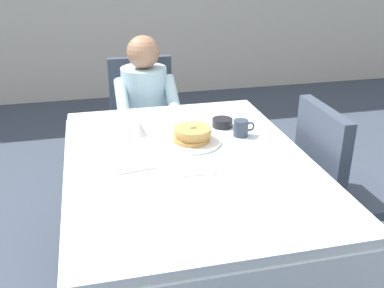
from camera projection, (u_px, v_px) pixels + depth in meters
The scene contains 14 objects.
ground_plane at pixel (189, 285), 2.37m from camera, with size 14.00×14.00×0.00m, color #3D4756.
dining_table_main at pixel (188, 176), 2.10m from camera, with size 1.12×1.52×0.74m.
chair_diner at pixel (143, 116), 3.18m from camera, with size 0.44×0.45×0.93m.
diner_person at pixel (146, 105), 2.99m from camera, with size 0.40×0.43×1.12m.
chair_right_side at pixel (334, 181), 2.31m from camera, with size 0.45×0.44×0.93m.
plate_breakfast at pixel (192, 142), 2.22m from camera, with size 0.28×0.28×0.02m, color white.
breakfast_stack at pixel (192, 134), 2.21m from camera, with size 0.19×0.19×0.08m.
cup_coffee at pixel (241, 128), 2.30m from camera, with size 0.11×0.08×0.08m.
bowl_butter at pixel (222, 123), 2.42m from camera, with size 0.11×0.11×0.04m, color black.
syrup_pitcher at pixel (140, 128), 2.31m from camera, with size 0.08×0.08×0.07m.
fork_left_of_plate at pixel (155, 148), 2.17m from camera, with size 0.18×0.01×0.01m, color silver.
knife_right_of_plate at pixel (230, 141), 2.25m from camera, with size 0.20×0.01×0.01m, color silver.
spoon_near_edge at pixel (200, 175), 1.92m from camera, with size 0.15×0.01×0.01m, color silver.
napkin_folded at pixel (133, 166), 1.99m from camera, with size 0.17×0.12×0.01m, color white.
Camera 1 is at (-0.41, -1.82, 1.64)m, focal length 42.16 mm.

